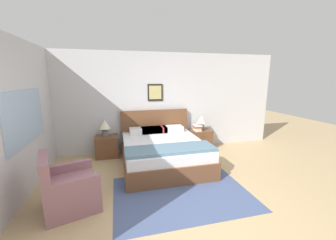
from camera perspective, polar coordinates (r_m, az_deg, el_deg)
ground_plane at (r=3.32m, az=4.64°, el=-24.28°), size 16.00×16.00×0.00m
wall_back at (r=5.52m, az=-4.77°, el=4.88°), size 7.19×0.09×2.60m
wall_left at (r=4.29m, az=-34.83°, el=0.86°), size 0.08×5.24×2.60m
area_rug_main at (r=3.76m, az=3.85°, el=-19.53°), size 2.29×1.64×0.01m
bed at (r=4.73m, az=-1.45°, el=-8.55°), size 1.78×2.05×1.11m
armchair at (r=3.58m, az=-25.90°, el=-16.95°), size 0.92×0.92×0.88m
nightstand_near_window at (r=5.39m, az=-16.56°, el=-7.04°), size 0.54×0.46×0.53m
nightstand_by_door at (r=5.83m, az=9.00°, el=-5.28°), size 0.54×0.46×0.53m
table_lamp_near_window at (r=5.24m, az=-17.09°, el=-1.58°), size 0.28×0.28×0.41m
table_lamp_by_door at (r=5.69m, az=9.27°, el=-0.20°), size 0.28×0.28×0.41m
book_thick_bottom at (r=5.67m, az=8.12°, el=-2.80°), size 0.18×0.27×0.03m
book_hardcover_middle at (r=5.66m, az=8.13°, el=-2.49°), size 0.15×0.24×0.03m
book_novel_upper at (r=5.65m, az=8.14°, el=-2.17°), size 0.16×0.20×0.03m
book_slim_near_top at (r=5.65m, az=8.15°, el=-1.85°), size 0.24×0.25×0.03m
book_paperback_top at (r=5.64m, az=8.16°, el=-1.50°), size 0.20×0.28×0.04m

